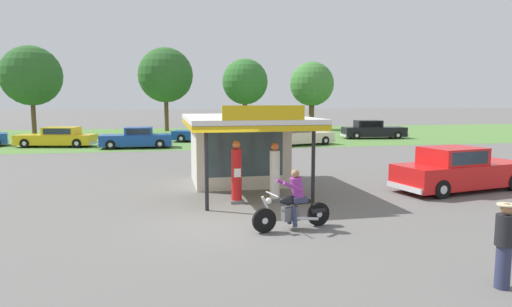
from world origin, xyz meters
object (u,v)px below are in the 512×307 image
at_px(parked_car_back_row_far_left, 297,136).
at_px(motorcycle_with_rider, 294,205).
at_px(featured_classic_sedan, 459,171).
at_px(parked_car_back_row_centre, 373,130).
at_px(parked_car_back_row_centre_left, 205,133).
at_px(bystander_strolling_foreground, 505,243).
at_px(parked_car_back_row_left, 57,138).
at_px(parked_car_second_row_spare, 137,139).
at_px(gas_pump_nearside, 237,175).
at_px(gas_pump_offside, 275,175).

bearing_deg(parked_car_back_row_far_left, motorcycle_with_rider, -107.24).
xyz_separation_m(featured_classic_sedan, parked_car_back_row_centre, (7.21, 21.64, -0.02)).
bearing_deg(parked_car_back_row_centre_left, bystander_strolling_foreground, -84.86).
height_order(parked_car_back_row_left, parked_car_back_row_far_left, parked_car_back_row_far_left).
height_order(featured_classic_sedan, parked_car_back_row_centre, featured_classic_sedan).
xyz_separation_m(parked_car_back_row_centre, parked_car_back_row_left, (-25.50, -1.94, -0.06)).
height_order(parked_car_back_row_far_left, parked_car_second_row_spare, parked_car_back_row_far_left).
relative_size(gas_pump_nearside, parked_car_back_row_left, 0.35).
height_order(featured_classic_sedan, parked_car_back_row_centre_left, featured_classic_sedan).
height_order(gas_pump_offside, motorcycle_with_rider, gas_pump_offside).
xyz_separation_m(parked_car_back_row_centre, parked_car_back_row_far_left, (-8.19, -4.28, -0.04)).
relative_size(gas_pump_offside, bystander_strolling_foreground, 1.25).
height_order(motorcycle_with_rider, parked_car_back_row_centre_left, motorcycle_with_rider).
xyz_separation_m(gas_pump_nearside, motorcycle_with_rider, (0.98, -3.25, -0.29)).
height_order(motorcycle_with_rider, featured_classic_sedan, featured_classic_sedan).
bearing_deg(parked_car_back_row_centre, gas_pump_nearside, -125.50).
relative_size(motorcycle_with_rider, parked_car_back_row_left, 0.38).
height_order(gas_pump_offside, bystander_strolling_foreground, gas_pump_offside).
xyz_separation_m(parked_car_back_row_left, parked_car_second_row_spare, (5.64, -1.96, 0.00)).
bearing_deg(bystander_strolling_foreground, parked_car_second_row_spare, 106.90).
distance_m(parked_car_back_row_centre, parked_car_back_row_centre_left, 14.71).
bearing_deg(motorcycle_with_rider, gas_pump_offside, 84.59).
relative_size(motorcycle_with_rider, featured_classic_sedan, 0.40).
bearing_deg(parked_car_back_row_centre_left, featured_classic_sedan, -70.81).
distance_m(gas_pump_nearside, parked_car_back_row_far_left, 19.20).
xyz_separation_m(parked_car_back_row_far_left, parked_car_second_row_spare, (-11.66, 0.39, -0.01)).
height_order(gas_pump_nearside, parked_car_back_row_centre_left, gas_pump_nearside).
height_order(gas_pump_offside, parked_car_back_row_far_left, gas_pump_offside).
xyz_separation_m(motorcycle_with_rider, featured_classic_sedan, (7.47, 3.58, 0.08)).
bearing_deg(parked_car_back_row_far_left, bystander_strolling_foreground, -98.71).
bearing_deg(parked_car_back_row_far_left, parked_car_back_row_centre_left, 147.26).
height_order(motorcycle_with_rider, parked_car_back_row_left, motorcycle_with_rider).
distance_m(gas_pump_nearside, parked_car_back_row_centre_left, 21.90).
bearing_deg(parked_car_back_row_left, featured_classic_sedan, -47.13).
relative_size(parked_car_back_row_centre_left, bystander_strolling_foreground, 3.47).
bearing_deg(featured_classic_sedan, parked_car_back_row_centre, 71.56).
height_order(parked_car_back_row_left, bystander_strolling_foreground, bystander_strolling_foreground).
bearing_deg(parked_car_back_row_centre, bystander_strolling_foreground, -112.20).
height_order(gas_pump_nearside, motorcycle_with_rider, gas_pump_nearside).
bearing_deg(parked_car_second_row_spare, featured_classic_sedan, -54.53).
distance_m(featured_classic_sedan, parked_car_second_row_spare, 21.79).
bearing_deg(gas_pump_nearside, motorcycle_with_rider, -73.25).
relative_size(gas_pump_nearside, parked_car_second_row_spare, 0.41).
xyz_separation_m(gas_pump_offside, parked_car_back_row_far_left, (6.19, 17.68, -0.22)).
bearing_deg(gas_pump_nearside, bystander_strolling_foreground, -64.58).
relative_size(featured_classic_sedan, parked_car_second_row_spare, 1.10).
bearing_deg(gas_pump_offside, bystander_strolling_foreground, -73.01).
bearing_deg(gas_pump_nearside, parked_car_second_row_spare, 103.05).
height_order(parked_car_back_row_centre_left, parked_car_back_row_far_left, parked_car_back_row_far_left).
bearing_deg(featured_classic_sedan, parked_car_back_row_far_left, 93.23).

